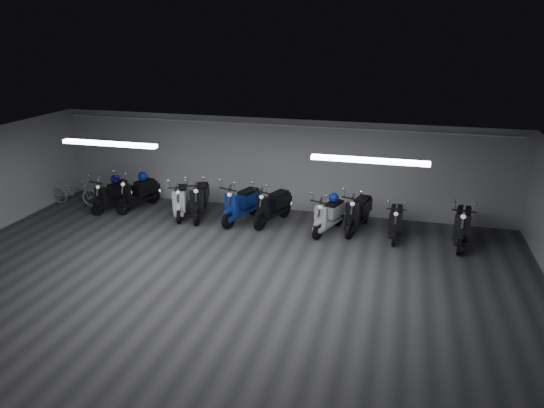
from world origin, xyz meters
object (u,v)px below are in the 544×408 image
(helmet_1, at_px, (143,176))
(scooter_3, at_px, (200,194))
(scooter_5, at_px, (273,201))
(bicycle, at_px, (74,188))
(scooter_9, at_px, (463,219))
(helmet_0, at_px, (115,179))
(scooter_4, at_px, (242,198))
(scooter_2, at_px, (180,195))
(scooter_1, at_px, (137,188))
(scooter_0, at_px, (111,190))
(scooter_7, at_px, (359,207))
(scooter_8, at_px, (396,216))
(helmet_2, at_px, (334,198))
(scooter_6, at_px, (329,210))

(helmet_1, bearing_deg, scooter_3, -11.06)
(scooter_5, bearing_deg, bicycle, -159.15)
(bicycle, bearing_deg, scooter_9, -90.26)
(scooter_3, height_order, helmet_0, scooter_3)
(scooter_4, bearing_deg, scooter_3, -162.96)
(scooter_2, xyz_separation_m, helmet_1, (-1.45, 0.46, 0.33))
(scooter_3, relative_size, scooter_4, 1.02)
(scooter_1, xyz_separation_m, helmet_1, (0.08, 0.24, 0.31))
(scooter_1, height_order, scooter_4, scooter_4)
(scooter_0, height_order, scooter_7, scooter_7)
(scooter_9, relative_size, helmet_0, 6.66)
(scooter_2, xyz_separation_m, bicycle, (-3.65, 0.04, -0.11))
(scooter_4, bearing_deg, scooter_5, 25.37)
(scooter_2, xyz_separation_m, helmet_0, (-2.24, 0.19, 0.26))
(scooter_2, height_order, helmet_0, scooter_2)
(scooter_7, distance_m, bicycle, 8.84)
(scooter_1, bearing_deg, helmet_0, -160.41)
(scooter_2, xyz_separation_m, scooter_8, (6.19, -0.04, -0.04))
(scooter_4, xyz_separation_m, helmet_2, (2.62, 0.07, 0.23))
(scooter_3, relative_size, scooter_6, 1.12)
(helmet_2, bearing_deg, helmet_1, 176.56)
(helmet_1, bearing_deg, scooter_2, -17.49)
(scooter_9, bearing_deg, helmet_2, -175.20)
(scooter_0, relative_size, scooter_9, 0.89)
(scooter_9, bearing_deg, helmet_1, -175.62)
(scooter_7, relative_size, scooter_9, 0.99)
(scooter_4, height_order, scooter_9, scooter_4)
(scooter_4, relative_size, bicycle, 1.12)
(scooter_2, relative_size, scooter_6, 1.02)
(scooter_4, bearing_deg, scooter_7, 21.61)
(scooter_1, distance_m, helmet_0, 0.75)
(scooter_2, xyz_separation_m, scooter_5, (2.78, 0.13, 0.03))
(scooter_3, bearing_deg, scooter_6, -16.17)
(helmet_1, bearing_deg, bicycle, -169.36)
(scooter_1, xyz_separation_m, scooter_7, (6.71, -0.02, 0.01))
(scooter_3, relative_size, scooter_9, 1.02)
(scooter_0, height_order, scooter_5, scooter_5)
(bicycle, relative_size, helmet_2, 6.19)
(scooter_6, relative_size, scooter_7, 0.93)
(scooter_0, bearing_deg, scooter_1, 30.82)
(scooter_3, relative_size, helmet_2, 7.05)
(scooter_2, bearing_deg, scooter_4, -18.12)
(scooter_8, bearing_deg, scooter_3, 179.92)
(scooter_2, relative_size, scooter_9, 0.93)
(scooter_1, relative_size, scooter_3, 0.94)
(scooter_0, height_order, scooter_6, scooter_6)
(scooter_5, bearing_deg, helmet_2, 19.05)
(scooter_0, bearing_deg, scooter_5, 14.53)
(scooter_4, bearing_deg, scooter_6, 15.12)
(scooter_6, bearing_deg, scooter_4, -163.26)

